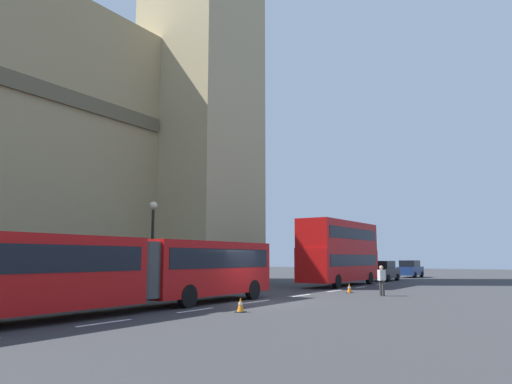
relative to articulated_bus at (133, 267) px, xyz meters
name	(u,v)px	position (x,y,z in m)	size (l,w,h in m)	color
ground_plane	(254,302)	(5.94, -1.99, -1.75)	(160.00, 160.00, 0.00)	#333335
lane_centre_marking	(281,298)	(8.50, -1.99, -1.74)	(34.40, 0.16, 0.01)	silver
articulated_bus	(133,267)	(0.00, 0.00, 0.00)	(17.19, 2.54, 2.90)	#B20F0F
double_decker_bus	(340,250)	(21.05, 0.00, 0.96)	(10.15, 2.54, 4.90)	#B20F0F
sedan_lead	(384,271)	(30.51, -0.24, -0.83)	(4.40, 1.86, 1.85)	black
sedan_trailing	(410,269)	(40.30, -0.02, -0.83)	(4.40, 1.86, 1.85)	navy
traffic_cone_west	(241,305)	(2.00, -3.95, -1.46)	(0.36, 0.36, 0.58)	black
traffic_cone_middle	(349,288)	(14.25, -3.50, -1.46)	(0.36, 0.36, 0.58)	black
street_lamp	(152,241)	(5.47, 4.51, 1.31)	(0.44, 0.44, 5.27)	black
pedestrian_near_cones	(382,279)	(13.10, -5.93, -0.83)	(0.47, 0.41, 1.69)	#333333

